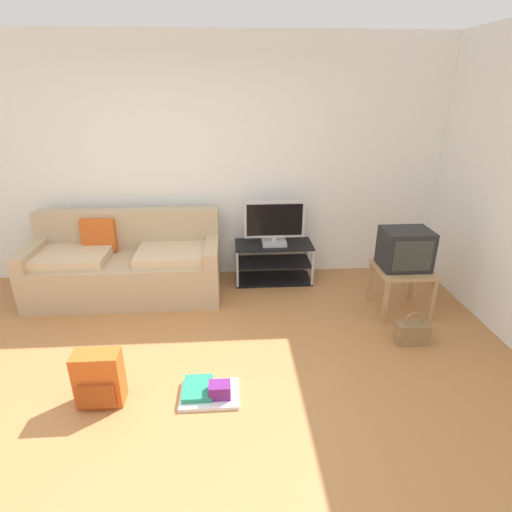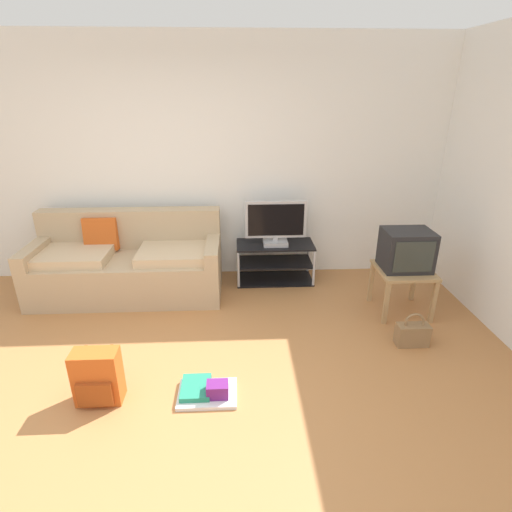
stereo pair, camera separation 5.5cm
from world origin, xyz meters
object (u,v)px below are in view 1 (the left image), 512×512
backpack (99,379)px  tv_stand (273,262)px  couch (127,265)px  flat_tv (274,224)px  crt_tv (405,249)px  floor_tray (209,392)px  side_table (402,275)px  handbag (412,332)px

backpack → tv_stand: bearing=79.4°
couch → flat_tv: size_ratio=2.92×
crt_tv → floor_tray: (-1.90, -1.18, -0.63)m
couch → crt_tv: (2.86, -0.55, 0.34)m
side_table → flat_tv: bearing=147.4°
crt_tv → backpack: crt_tv is taller
crt_tv → backpack: size_ratio=1.10×
flat_tv → floor_tray: 2.16m
crt_tv → backpack: 2.96m
tv_stand → floor_tray: tv_stand is taller
side_table → handbag: bearing=-100.1°
tv_stand → crt_tv: size_ratio=1.95×
side_table → backpack: side_table is taller
tv_stand → side_table: side_table is taller
tv_stand → handbag: 1.78m
couch → tv_stand: size_ratio=2.25×
backpack → handbag: (2.57, 0.58, -0.09)m
side_table → handbag: (-0.10, -0.59, -0.29)m
tv_stand → backpack: size_ratio=2.14×
flat_tv → crt_tv: flat_tv is taller
crt_tv → flat_tv: bearing=147.9°
couch → backpack: bearing=-84.0°
flat_tv → handbag: 1.86m
couch → flat_tv: (1.65, 0.21, 0.38)m
couch → handbag: couch is taller
flat_tv → side_table: (1.21, -0.78, -0.31)m
couch → flat_tv: flat_tv is taller
couch → floor_tray: size_ratio=4.60×
tv_stand → backpack: (-1.47, -1.96, -0.03)m
side_table → floor_tray: side_table is taller
flat_tv → side_table: bearing=-32.6°
flat_tv → crt_tv: 1.43m
side_table → floor_tray: size_ratio=1.20×
backpack → flat_tv: bearing=79.0°
floor_tray → handbag: bearing=17.7°
couch → floor_tray: bearing=-61.0°
couch → backpack: 1.75m
side_table → backpack: bearing=-156.5°
tv_stand → handbag: tv_stand is taller
tv_stand → crt_tv: bearing=-32.8°
couch → backpack: couch is taller
handbag → floor_tray: 1.89m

